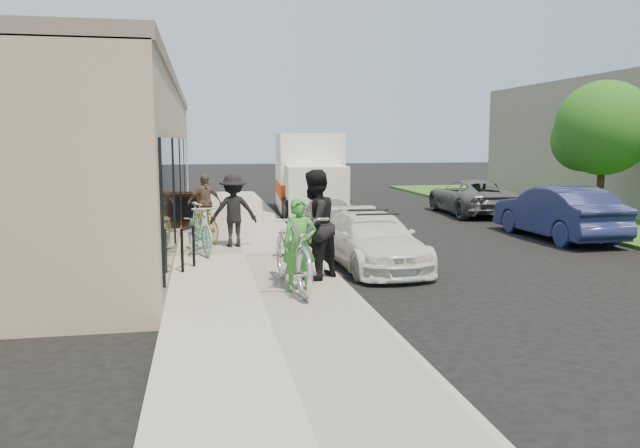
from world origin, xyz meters
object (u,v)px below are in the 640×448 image
tandem_bike (294,251)px  cruiser_bike_c (204,223)px  bike_rack (188,244)px  sedan_white (372,240)px  bystander_b (205,203)px  far_car_blue (557,212)px  cruiser_bike_b (202,233)px  cruiser_bike_a (199,228)px  moving_truck (309,178)px  sandwich_board (190,210)px  woman_rider (299,245)px  man_standing (314,225)px  bystander_a (233,211)px  far_car_gray (471,197)px  sedan_silver (330,220)px  median_tree (602,132)px

tandem_bike → cruiser_bike_c: tandem_bike is taller
bike_rack → sedan_white: size_ratio=0.21×
bystander_b → bike_rack: bearing=-113.9°
far_car_blue → cruiser_bike_b: far_car_blue is taller
cruiser_bike_a → bystander_b: size_ratio=1.16×
far_car_blue → bike_rack: bearing=15.6°
cruiser_bike_c → moving_truck: bearing=34.6°
cruiser_bike_c → sandwich_board: bearing=73.6°
far_car_blue → woman_rider: size_ratio=2.82×
cruiser_bike_a → cruiser_bike_b: (0.05, 0.26, -0.16)m
man_standing → bystander_a: (-1.25, 3.80, -0.14)m
far_car_gray → woman_rider: woman_rider is taller
moving_truck → cruiser_bike_c: moving_truck is taller
far_car_gray → cruiser_bike_a: 11.85m
far_car_gray → cruiser_bike_b: bearing=38.2°
sedan_white → moving_truck: (0.35, 9.79, 0.71)m
sedan_silver → bystander_a: (-2.58, -1.23, 0.43)m
sandwich_board → far_car_gray: (9.86, 2.81, -0.04)m
sedan_silver → tandem_bike: size_ratio=1.38×
bike_rack → cruiser_bike_b: 2.02m
man_standing → bystander_a: size_ratio=1.16×
bystander_a → cruiser_bike_a: bearing=40.6°
sandwich_board → cruiser_bike_b: 3.90m
sedan_silver → bystander_b: bystander_b is taller
bystander_a → tandem_bike: bearing=96.6°
far_car_gray → man_standing: size_ratio=2.28×
bike_rack → median_tree: (12.17, 4.78, 2.24)m
man_standing → cruiser_bike_b: bearing=-101.1°
moving_truck → cruiser_bike_a: moving_truck is taller
woman_rider → bystander_b: bearing=107.2°
cruiser_bike_b → bystander_b: (0.09, 2.88, 0.40)m
sedan_silver → cruiser_bike_a: bearing=-144.8°
cruiser_bike_a → cruiser_bike_b: size_ratio=1.21×
bystander_b → bystander_a: bearing=-94.2°
cruiser_bike_a → sedan_silver: bearing=14.9°
sandwich_board → tandem_bike: tandem_bike is taller
man_standing → cruiser_bike_b: size_ratio=1.28×
far_car_gray → cruiser_bike_b: 11.66m
sandwich_board → median_tree: 12.48m
cruiser_bike_a → bystander_b: 3.15m
tandem_bike → cruiser_bike_b: tandem_bike is taller
median_tree → cruiser_bike_a: (-11.96, -3.03, -2.19)m
cruiser_bike_b → cruiser_bike_c: (0.06, 1.46, 0.06)m
bike_rack → bystander_b: bystander_b is taller
moving_truck → bystander_b: moving_truck is taller
sedan_silver → moving_truck: moving_truck is taller
sedan_silver → bike_rack: bearing=-129.3°
moving_truck → bystander_b: size_ratio=3.73×
sandwich_board → bike_rack: bearing=-71.3°
far_car_blue → woman_rider: (-7.84, -5.08, 0.21)m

